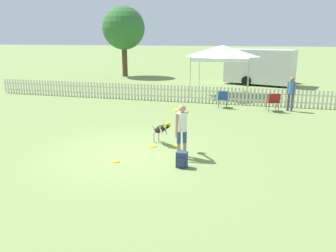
{
  "coord_description": "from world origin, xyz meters",
  "views": [
    {
      "loc": [
        3.49,
        -8.58,
        3.36
      ],
      "look_at": [
        1.05,
        0.73,
        0.74
      ],
      "focal_mm": 35.0,
      "sensor_mm": 36.0,
      "label": 1
    }
  ],
  "objects_px": {
    "frisbee_near_dog": "(175,145)",
    "canopy_tent_main": "(222,53)",
    "leaping_dog": "(161,129)",
    "spectator_standing": "(291,91)",
    "handler_person": "(181,125)",
    "folding_chair_center": "(223,98)",
    "frisbee_midfield": "(116,161)",
    "tree_left_grove": "(124,28)",
    "folding_chair_blue_left": "(273,101)",
    "equipment_trailer": "(260,66)",
    "frisbee_near_handler": "(153,146)",
    "backpack_on_grass": "(182,160)"
  },
  "relations": [
    {
      "from": "frisbee_near_handler",
      "to": "tree_left_grove",
      "type": "height_order",
      "value": "tree_left_grove"
    },
    {
      "from": "leaping_dog",
      "to": "tree_left_grove",
      "type": "xyz_separation_m",
      "value": [
        -8.26,
        17.49,
        3.54
      ]
    },
    {
      "from": "folding_chair_blue_left",
      "to": "tree_left_grove",
      "type": "height_order",
      "value": "tree_left_grove"
    },
    {
      "from": "leaping_dog",
      "to": "frisbee_near_handler",
      "type": "xyz_separation_m",
      "value": [
        -0.2,
        -0.23,
        -0.51
      ]
    },
    {
      "from": "frisbee_midfield",
      "to": "tree_left_grove",
      "type": "distance_m",
      "value": 21.03
    },
    {
      "from": "canopy_tent_main",
      "to": "equipment_trailer",
      "type": "distance_m",
      "value": 5.77
    },
    {
      "from": "frisbee_midfield",
      "to": "backpack_on_grass",
      "type": "relative_size",
      "value": 0.54
    },
    {
      "from": "frisbee_midfield",
      "to": "tree_left_grove",
      "type": "relative_size",
      "value": 0.04
    },
    {
      "from": "canopy_tent_main",
      "to": "tree_left_grove",
      "type": "relative_size",
      "value": 0.54
    },
    {
      "from": "folding_chair_blue_left",
      "to": "equipment_trailer",
      "type": "xyz_separation_m",
      "value": [
        -0.59,
        9.1,
        0.8
      ]
    },
    {
      "from": "folding_chair_blue_left",
      "to": "spectator_standing",
      "type": "relative_size",
      "value": 0.54
    },
    {
      "from": "leaping_dog",
      "to": "canopy_tent_main",
      "type": "bearing_deg",
      "value": -138.59
    },
    {
      "from": "frisbee_near_dog",
      "to": "canopy_tent_main",
      "type": "relative_size",
      "value": 0.07
    },
    {
      "from": "frisbee_midfield",
      "to": "folding_chair_center",
      "type": "xyz_separation_m",
      "value": [
        2.18,
        7.99,
        0.5
      ]
    },
    {
      "from": "spectator_standing",
      "to": "equipment_trailer",
      "type": "bearing_deg",
      "value": -52.85
    },
    {
      "from": "leaping_dog",
      "to": "spectator_standing",
      "type": "relative_size",
      "value": 0.58
    },
    {
      "from": "handler_person",
      "to": "folding_chair_center",
      "type": "bearing_deg",
      "value": 42.45
    },
    {
      "from": "leaping_dog",
      "to": "folding_chair_blue_left",
      "type": "bearing_deg",
      "value": -165.22
    },
    {
      "from": "folding_chair_center",
      "to": "canopy_tent_main",
      "type": "height_order",
      "value": "canopy_tent_main"
    },
    {
      "from": "canopy_tent_main",
      "to": "equipment_trailer",
      "type": "relative_size",
      "value": 0.57
    },
    {
      "from": "leaping_dog",
      "to": "canopy_tent_main",
      "type": "height_order",
      "value": "canopy_tent_main"
    },
    {
      "from": "frisbee_near_dog",
      "to": "equipment_trailer",
      "type": "distance_m",
      "value": 15.37
    },
    {
      "from": "canopy_tent_main",
      "to": "folding_chair_blue_left",
      "type": "bearing_deg",
      "value": -54.16
    },
    {
      "from": "handler_person",
      "to": "folding_chair_blue_left",
      "type": "xyz_separation_m",
      "value": [
        2.84,
        6.9,
        -0.44
      ]
    },
    {
      "from": "folding_chair_blue_left",
      "to": "handler_person",
      "type": "bearing_deg",
      "value": 54.08
    },
    {
      "from": "canopy_tent_main",
      "to": "equipment_trailer",
      "type": "bearing_deg",
      "value": 66.67
    },
    {
      "from": "spectator_standing",
      "to": "tree_left_grove",
      "type": "relative_size",
      "value": 0.27
    },
    {
      "from": "frisbee_near_handler",
      "to": "folding_chair_blue_left",
      "type": "xyz_separation_m",
      "value": [
        3.91,
        6.23,
        0.5
      ]
    },
    {
      "from": "handler_person",
      "to": "backpack_on_grass",
      "type": "relative_size",
      "value": 3.59
    },
    {
      "from": "canopy_tent_main",
      "to": "spectator_standing",
      "type": "bearing_deg",
      "value": -45.13
    },
    {
      "from": "handler_person",
      "to": "equipment_trailer",
      "type": "relative_size",
      "value": 0.28
    },
    {
      "from": "handler_person",
      "to": "leaping_dog",
      "type": "height_order",
      "value": "handler_person"
    },
    {
      "from": "frisbee_near_handler",
      "to": "canopy_tent_main",
      "type": "bearing_deg",
      "value": 83.91
    },
    {
      "from": "equipment_trailer",
      "to": "backpack_on_grass",
      "type": "bearing_deg",
      "value": -81.14
    },
    {
      "from": "folding_chair_blue_left",
      "to": "folding_chair_center",
      "type": "height_order",
      "value": "folding_chair_blue_left"
    },
    {
      "from": "spectator_standing",
      "to": "equipment_trailer",
      "type": "xyz_separation_m",
      "value": [
        -1.35,
        8.79,
        0.35
      ]
    },
    {
      "from": "handler_person",
      "to": "spectator_standing",
      "type": "relative_size",
      "value": 0.97
    },
    {
      "from": "tree_left_grove",
      "to": "leaping_dog",
      "type": "bearing_deg",
      "value": -64.71
    },
    {
      "from": "handler_person",
      "to": "tree_left_grove",
      "type": "bearing_deg",
      "value": 72.88
    },
    {
      "from": "equipment_trailer",
      "to": "tree_left_grove",
      "type": "xyz_separation_m",
      "value": [
        -11.38,
        2.39,
        2.74
      ]
    },
    {
      "from": "folding_chair_center",
      "to": "canopy_tent_main",
      "type": "bearing_deg",
      "value": -89.44
    },
    {
      "from": "handler_person",
      "to": "leaping_dog",
      "type": "bearing_deg",
      "value": 90.34
    },
    {
      "from": "frisbee_near_dog",
      "to": "backpack_on_grass",
      "type": "relative_size",
      "value": 0.54
    },
    {
      "from": "spectator_standing",
      "to": "folding_chair_blue_left",
      "type": "bearing_deg",
      "value": 50.17
    },
    {
      "from": "frisbee_midfield",
      "to": "frisbee_near_handler",
      "type": "bearing_deg",
      "value": 68.04
    },
    {
      "from": "frisbee_near_dog",
      "to": "folding_chair_blue_left",
      "type": "xyz_separation_m",
      "value": [
        3.23,
        5.98,
        0.5
      ]
    },
    {
      "from": "frisbee_midfield",
      "to": "canopy_tent_main",
      "type": "relative_size",
      "value": 0.07
    },
    {
      "from": "canopy_tent_main",
      "to": "handler_person",
      "type": "bearing_deg",
      "value": -90.08
    },
    {
      "from": "canopy_tent_main",
      "to": "tree_left_grove",
      "type": "xyz_separation_m",
      "value": [
        -9.14,
        7.58,
        1.58
      ]
    },
    {
      "from": "frisbee_near_handler",
      "to": "folding_chair_center",
      "type": "xyz_separation_m",
      "value": [
        1.57,
        6.47,
        0.5
      ]
    }
  ]
}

